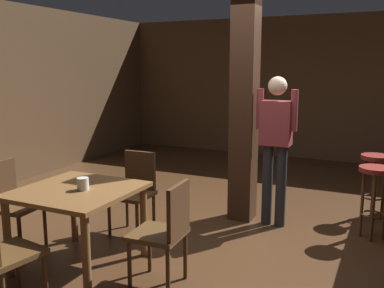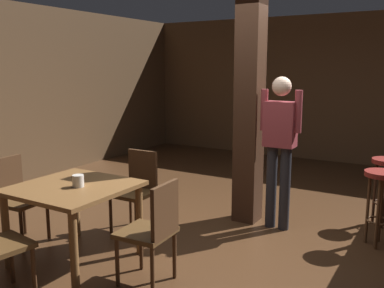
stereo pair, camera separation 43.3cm
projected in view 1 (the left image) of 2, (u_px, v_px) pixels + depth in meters
ground_plane at (236, 238)px, 4.62m from camera, size 10.80×10.80×0.00m
wall_back at (314, 88)px, 8.37m from camera, size 8.00×0.10×2.80m
pillar at (244, 103)px, 4.99m from camera, size 0.28×0.28×2.80m
dining_table at (78, 201)px, 3.88m from camera, size 1.00×1.00×0.74m
chair_east at (166, 229)px, 3.53m from camera, size 0.44×0.44×0.89m
chair_west at (11, 200)px, 4.27m from camera, size 0.45×0.45×0.89m
chair_north at (135, 188)px, 4.70m from camera, size 0.43×0.43×0.89m
napkin_cup at (83, 184)px, 3.81m from camera, size 0.11×0.11×0.11m
standing_person at (276, 140)px, 4.83m from camera, size 0.47×0.21×1.72m
bar_stool_near at (375, 185)px, 4.52m from camera, size 0.35×0.35×0.79m
bar_stool_mid at (375, 172)px, 5.12m from camera, size 0.34×0.34×0.79m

